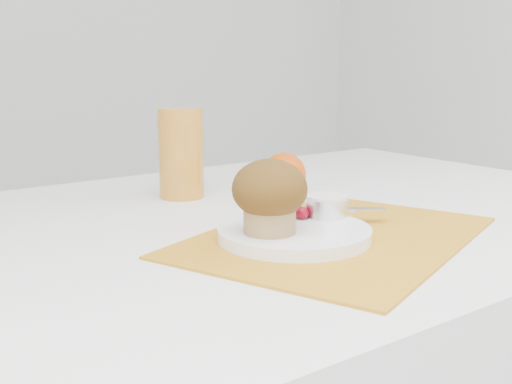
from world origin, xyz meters
TOP-DOWN VIEW (x-y plane):
  - placemat at (-0.02, -0.10)m, footprint 0.48×0.42m
  - plate at (-0.07, -0.08)m, footprint 0.19×0.19m
  - ramekin at (-0.00, -0.06)m, footprint 0.07×0.07m
  - cream at (-0.00, -0.06)m, footprint 0.06×0.06m
  - raspberry_near at (-0.04, -0.04)m, footprint 0.02×0.02m
  - raspberry_far at (-0.04, -0.06)m, footprint 0.02×0.02m
  - butter_knife at (0.01, -0.03)m, footprint 0.15×0.13m
  - orange at (0.08, 0.13)m, footprint 0.07×0.07m
  - juice_glass at (-0.06, 0.23)m, footprint 0.07×0.07m
  - muffin at (-0.11, -0.08)m, footprint 0.09×0.09m

SIDE VIEW (x-z plane):
  - placemat at x=-0.02m, z-range 0.75..0.75m
  - plate at x=-0.07m, z-range 0.75..0.77m
  - butter_knife at x=0.01m, z-range 0.77..0.77m
  - raspberry_far at x=-0.04m, z-range 0.77..0.79m
  - raspberry_near at x=-0.04m, z-range 0.77..0.79m
  - ramekin at x=0.00m, z-range 0.77..0.79m
  - orange at x=0.08m, z-range 0.75..0.82m
  - cream at x=0.00m, z-range 0.79..0.80m
  - muffin at x=-0.11m, z-range 0.77..0.86m
  - juice_glass at x=-0.06m, z-range 0.75..0.90m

